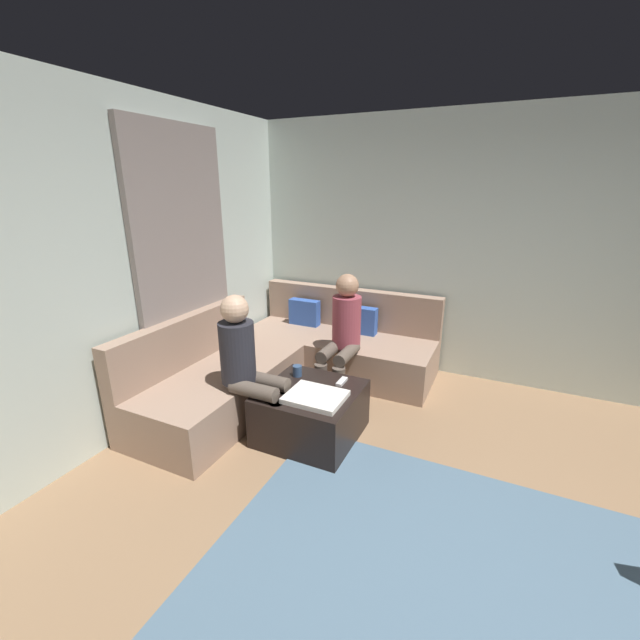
{
  "coord_description": "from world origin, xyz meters",
  "views": [
    {
      "loc": [
        -0.16,
        -1.5,
        1.99
      ],
      "look_at": [
        -1.63,
        1.63,
        0.85
      ],
      "focal_mm": 22.93,
      "sensor_mm": 36.0,
      "label": 1
    }
  ],
  "objects_px": {
    "person_on_couch_back": "(343,331)",
    "sectional_couch": "(291,360)",
    "ottoman": "(311,413)",
    "game_remote": "(342,382)",
    "person_on_couch_side": "(248,363)",
    "coffee_mug": "(297,371)"
  },
  "relations": [
    {
      "from": "game_remote",
      "to": "person_on_couch_side",
      "type": "relative_size",
      "value": 0.12
    },
    {
      "from": "game_remote",
      "to": "person_on_couch_side",
      "type": "distance_m",
      "value": 0.79
    },
    {
      "from": "coffee_mug",
      "to": "game_remote",
      "type": "height_order",
      "value": "coffee_mug"
    },
    {
      "from": "person_on_couch_back",
      "to": "coffee_mug",
      "type": "bearing_deg",
      "value": 74.18
    },
    {
      "from": "ottoman",
      "to": "game_remote",
      "type": "xyz_separation_m",
      "value": [
        0.18,
        0.22,
        0.22
      ]
    },
    {
      "from": "sectional_couch",
      "to": "person_on_couch_back",
      "type": "bearing_deg",
      "value": 5.73
    },
    {
      "from": "sectional_couch",
      "to": "coffee_mug",
      "type": "height_order",
      "value": "sectional_couch"
    },
    {
      "from": "coffee_mug",
      "to": "person_on_couch_side",
      "type": "distance_m",
      "value": 0.49
    },
    {
      "from": "ottoman",
      "to": "sectional_couch",
      "type": "bearing_deg",
      "value": 129.19
    },
    {
      "from": "sectional_couch",
      "to": "person_on_couch_side",
      "type": "distance_m",
      "value": 1.02
    },
    {
      "from": "person_on_couch_side",
      "to": "person_on_couch_back",
      "type": "bearing_deg",
      "value": 158.06
    },
    {
      "from": "game_remote",
      "to": "person_on_couch_side",
      "type": "height_order",
      "value": "person_on_couch_side"
    },
    {
      "from": "sectional_couch",
      "to": "person_on_couch_back",
      "type": "height_order",
      "value": "person_on_couch_back"
    },
    {
      "from": "sectional_couch",
      "to": "person_on_couch_side",
      "type": "xyz_separation_m",
      "value": [
        0.15,
        -0.94,
        0.38
      ]
    },
    {
      "from": "game_remote",
      "to": "person_on_couch_side",
      "type": "bearing_deg",
      "value": -145.74
    },
    {
      "from": "coffee_mug",
      "to": "ottoman",
      "type": "bearing_deg",
      "value": -39.29
    },
    {
      "from": "ottoman",
      "to": "coffee_mug",
      "type": "distance_m",
      "value": 0.38
    },
    {
      "from": "ottoman",
      "to": "person_on_couch_back",
      "type": "distance_m",
      "value": 0.91
    },
    {
      "from": "coffee_mug",
      "to": "person_on_couch_side",
      "type": "relative_size",
      "value": 0.08
    },
    {
      "from": "coffee_mug",
      "to": "person_on_couch_back",
      "type": "relative_size",
      "value": 0.08
    },
    {
      "from": "sectional_couch",
      "to": "ottoman",
      "type": "relative_size",
      "value": 3.36
    },
    {
      "from": "person_on_couch_back",
      "to": "sectional_couch",
      "type": "bearing_deg",
      "value": 5.73
    }
  ]
}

